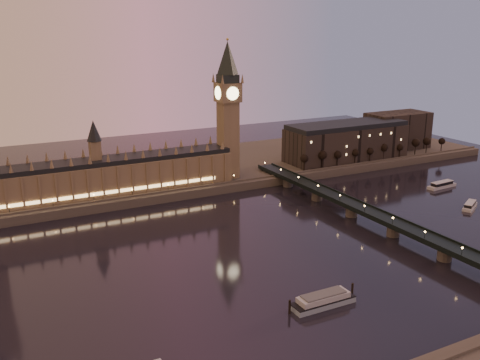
% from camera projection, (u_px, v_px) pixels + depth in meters
% --- Properties ---
extents(ground, '(700.00, 700.00, 0.00)m').
position_uv_depth(ground, '(238.00, 254.00, 287.23)').
color(ground, black).
rests_on(ground, ground).
extents(far_embankment, '(560.00, 130.00, 6.00)m').
position_uv_depth(far_embankment, '(179.00, 171.00, 440.42)').
color(far_embankment, '#423D35').
rests_on(far_embankment, ground).
extents(palace_of_westminster, '(180.00, 26.62, 52.00)m').
position_uv_depth(palace_of_westminster, '(105.00, 172.00, 366.60)').
color(palace_of_westminster, brown).
rests_on(palace_of_westminster, ground).
extents(big_ben, '(17.68, 17.68, 104.00)m').
position_uv_depth(big_ben, '(228.00, 102.00, 396.78)').
color(big_ben, brown).
rests_on(big_ben, ground).
extents(westminster_bridge, '(13.20, 260.00, 15.30)m').
position_uv_depth(westminster_bridge, '(371.00, 217.00, 326.40)').
color(westminster_bridge, black).
rests_on(westminster_bridge, ground).
extents(city_block, '(155.00, 45.00, 34.00)m').
position_uv_depth(city_block, '(364.00, 137.00, 479.34)').
color(city_block, black).
rests_on(city_block, ground).
extents(bare_tree_0, '(6.41, 6.41, 13.04)m').
position_uv_depth(bare_tree_0, '(305.00, 159.00, 427.73)').
color(bare_tree_0, black).
rests_on(bare_tree_0, ground).
extents(bare_tree_1, '(6.41, 6.41, 13.04)m').
position_uv_depth(bare_tree_1, '(322.00, 157.00, 435.21)').
color(bare_tree_1, black).
rests_on(bare_tree_1, ground).
extents(bare_tree_2, '(6.41, 6.41, 13.04)m').
position_uv_depth(bare_tree_2, '(339.00, 155.00, 442.69)').
color(bare_tree_2, black).
rests_on(bare_tree_2, ground).
extents(bare_tree_3, '(6.41, 6.41, 13.04)m').
position_uv_depth(bare_tree_3, '(355.00, 152.00, 450.17)').
color(bare_tree_3, black).
rests_on(bare_tree_3, ground).
extents(bare_tree_4, '(6.41, 6.41, 13.04)m').
position_uv_depth(bare_tree_4, '(371.00, 150.00, 457.65)').
color(bare_tree_4, black).
rests_on(bare_tree_4, ground).
extents(bare_tree_5, '(6.41, 6.41, 13.04)m').
position_uv_depth(bare_tree_5, '(386.00, 148.00, 465.13)').
color(bare_tree_5, black).
rests_on(bare_tree_5, ground).
extents(bare_tree_6, '(6.41, 6.41, 13.04)m').
position_uv_depth(bare_tree_6, '(400.00, 147.00, 472.62)').
color(bare_tree_6, black).
rests_on(bare_tree_6, ground).
extents(bare_tree_7, '(6.41, 6.41, 13.04)m').
position_uv_depth(bare_tree_7, '(414.00, 145.00, 480.10)').
color(bare_tree_7, black).
rests_on(bare_tree_7, ground).
extents(bare_tree_8, '(6.41, 6.41, 13.04)m').
position_uv_depth(bare_tree_8, '(428.00, 143.00, 487.58)').
color(bare_tree_8, black).
rests_on(bare_tree_8, ground).
extents(bare_tree_9, '(6.41, 6.41, 13.04)m').
position_uv_depth(bare_tree_9, '(441.00, 141.00, 495.06)').
color(bare_tree_9, black).
rests_on(bare_tree_9, ground).
extents(cruise_boat_b, '(26.39, 8.39, 4.80)m').
position_uv_depth(cruise_boat_b, '(442.00, 185.00, 405.48)').
color(cruise_boat_b, silver).
rests_on(cruise_boat_b, ground).
extents(cruise_boat_c, '(20.90, 14.89, 4.15)m').
position_uv_depth(cruise_boat_c, '(470.00, 205.00, 359.75)').
color(cruise_boat_c, silver).
rests_on(cruise_boat_c, ground).
extents(moored_barge, '(34.48, 8.40, 6.32)m').
position_uv_depth(moored_barge, '(323.00, 300.00, 233.05)').
color(moored_barge, '#90A5B7').
rests_on(moored_barge, ground).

